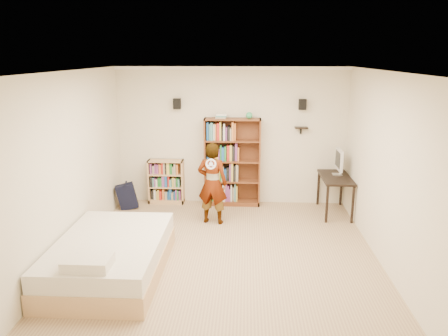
{
  "coord_description": "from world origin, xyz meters",
  "views": [
    {
      "loc": [
        0.29,
        -5.98,
        2.92
      ],
      "look_at": [
        -0.05,
        0.6,
        1.2
      ],
      "focal_mm": 35.0,
      "sensor_mm": 36.0,
      "label": 1
    }
  ],
  "objects_px": {
    "computer_desk": "(335,195)",
    "daybed": "(110,252)",
    "low_bookshelf": "(166,182)",
    "tall_bookshelf": "(232,162)",
    "person": "(212,183)"
  },
  "relations": [
    {
      "from": "computer_desk",
      "to": "daybed",
      "type": "distance_m",
      "value": 4.33
    },
    {
      "from": "low_bookshelf",
      "to": "computer_desk",
      "type": "bearing_deg",
      "value": -7.77
    },
    {
      "from": "tall_bookshelf",
      "to": "low_bookshelf",
      "type": "bearing_deg",
      "value": 178.84
    },
    {
      "from": "tall_bookshelf",
      "to": "person",
      "type": "xyz_separation_m",
      "value": [
        -0.32,
        -1.01,
        -0.14
      ]
    },
    {
      "from": "tall_bookshelf",
      "to": "low_bookshelf",
      "type": "relative_size",
      "value": 1.96
    },
    {
      "from": "tall_bookshelf",
      "to": "person",
      "type": "bearing_deg",
      "value": -107.34
    },
    {
      "from": "low_bookshelf",
      "to": "daybed",
      "type": "distance_m",
      "value": 3.0
    },
    {
      "from": "low_bookshelf",
      "to": "tall_bookshelf",
      "type": "bearing_deg",
      "value": -1.16
    },
    {
      "from": "low_bookshelf",
      "to": "person",
      "type": "distance_m",
      "value": 1.48
    },
    {
      "from": "low_bookshelf",
      "to": "computer_desk",
      "type": "distance_m",
      "value": 3.3
    },
    {
      "from": "tall_bookshelf",
      "to": "low_bookshelf",
      "type": "height_order",
      "value": "tall_bookshelf"
    },
    {
      "from": "daybed",
      "to": "computer_desk",
      "type": "bearing_deg",
      "value": 36.08
    },
    {
      "from": "daybed",
      "to": "person",
      "type": "distance_m",
      "value": 2.35
    },
    {
      "from": "daybed",
      "to": "person",
      "type": "relative_size",
      "value": 1.48
    },
    {
      "from": "tall_bookshelf",
      "to": "computer_desk",
      "type": "bearing_deg",
      "value": -12.2
    }
  ]
}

